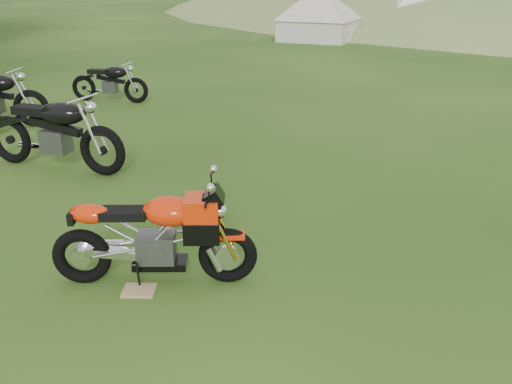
% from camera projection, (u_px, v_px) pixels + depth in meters
% --- Properties ---
extents(ground, '(120.00, 120.00, 0.00)m').
position_uv_depth(ground, '(213.00, 271.00, 5.35)').
color(ground, '#173D0D').
rests_on(ground, ground).
extents(sport_motorcycle, '(1.78, 0.72, 1.04)m').
position_uv_depth(sport_motorcycle, '(153.00, 230.00, 4.98)').
color(sport_motorcycle, red).
rests_on(sport_motorcycle, ground).
extents(plywood_board, '(0.31, 0.26, 0.02)m').
position_uv_depth(plywood_board, '(139.00, 290.00, 5.00)').
color(plywood_board, tan).
rests_on(plywood_board, ground).
extents(vintage_moto_a, '(2.23, 0.91, 1.14)m').
position_uv_depth(vintage_moto_a, '(53.00, 130.00, 7.86)').
color(vintage_moto_a, black).
rests_on(vintage_moto_a, ground).
extents(vintage_moto_d, '(1.68, 0.49, 0.88)m').
position_uv_depth(vintage_moto_d, '(109.00, 81.00, 11.97)').
color(vintage_moto_d, black).
rests_on(vintage_moto_d, ground).
extents(tent_left, '(3.17, 3.17, 2.27)m').
position_uv_depth(tent_left, '(319.00, 10.00, 22.11)').
color(tent_left, beige).
rests_on(tent_left, ground).
extents(tent_mid, '(3.02, 3.02, 2.25)m').
position_uv_depth(tent_mid, '(414.00, 6.00, 24.52)').
color(tent_mid, silver).
rests_on(tent_mid, ground).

